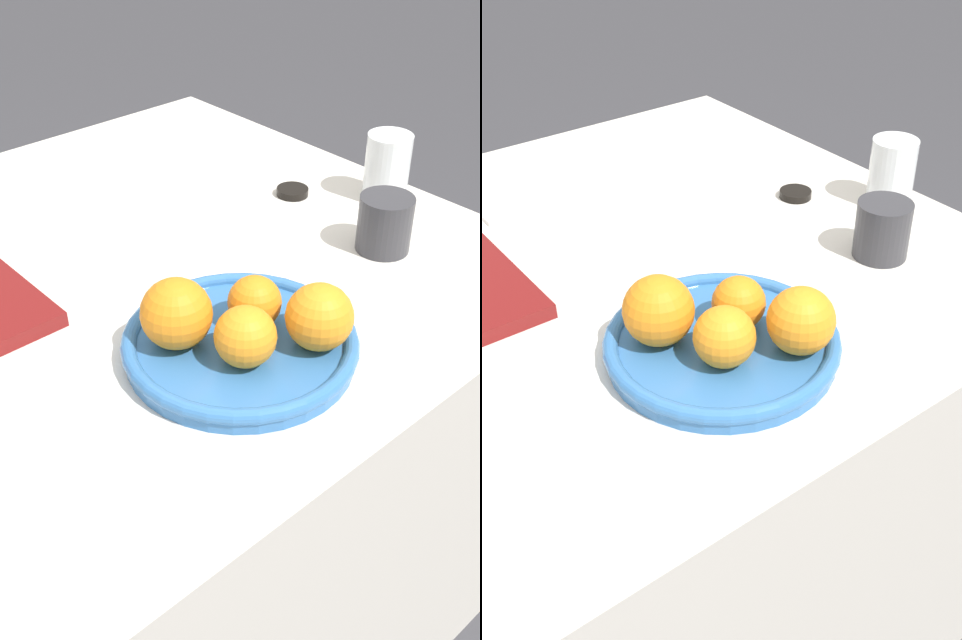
{
  "view_description": "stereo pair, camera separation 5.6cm",
  "coord_description": "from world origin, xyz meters",
  "views": [
    {
      "loc": [
        -0.37,
        -0.77,
        1.27
      ],
      "look_at": [
        0.09,
        -0.26,
        0.77
      ],
      "focal_mm": 42.0,
      "sensor_mm": 36.0,
      "label": 1
    },
    {
      "loc": [
        -0.33,
        -0.81,
        1.27
      ],
      "look_at": [
        0.09,
        -0.26,
        0.77
      ],
      "focal_mm": 42.0,
      "sensor_mm": 36.0,
      "label": 2
    }
  ],
  "objects": [
    {
      "name": "cup_0",
      "position": [
        0.41,
        -0.21,
        0.76
      ],
      "size": [
        0.08,
        0.08,
        0.08
      ],
      "color": "#333338",
      "rests_on": "table"
    },
    {
      "name": "soy_dish",
      "position": [
        0.43,
        -0.01,
        0.73
      ],
      "size": [
        0.05,
        0.05,
        0.01
      ],
      "color": "black",
      "rests_on": "table"
    },
    {
      "name": "napkin",
      "position": [
        0.05,
        0.27,
        0.72
      ],
      "size": [
        0.11,
        0.13,
        0.01
      ],
      "color": "white",
      "rests_on": "table"
    },
    {
      "name": "fruit_platter",
      "position": [
        0.09,
        -0.26,
        0.73
      ],
      "size": [
        0.28,
        0.28,
        0.03
      ],
      "color": "#336BAD",
      "rests_on": "table"
    },
    {
      "name": "orange_3",
      "position": [
        0.12,
        -0.25,
        0.77
      ],
      "size": [
        0.06,
        0.06,
        0.06
      ],
      "color": "orange",
      "rests_on": "fruit_platter"
    },
    {
      "name": "ground_plane",
      "position": [
        0.0,
        0.0,
        0.0
      ],
      "size": [
        12.0,
        12.0,
        0.0
      ],
      "primitive_type": "plane",
      "color": "#38383D"
    },
    {
      "name": "orange_1",
      "position": [
        0.07,
        -0.29,
        0.78
      ],
      "size": [
        0.07,
        0.07,
        0.07
      ],
      "color": "orange",
      "rests_on": "fruit_platter"
    },
    {
      "name": "water_glass",
      "position": [
        0.53,
        -0.11,
        0.77
      ],
      "size": [
        0.07,
        0.07,
        0.11
      ],
      "color": "silver",
      "rests_on": "table"
    },
    {
      "name": "table",
      "position": [
        0.0,
        0.0,
        0.36
      ],
      "size": [
        1.21,
        0.94,
        0.72
      ],
      "color": "silver",
      "rests_on": "ground_plane"
    },
    {
      "name": "orange_2",
      "position": [
        0.15,
        -0.33,
        0.78
      ],
      "size": [
        0.08,
        0.08,
        0.08
      ],
      "color": "orange",
      "rests_on": "fruit_platter"
    },
    {
      "name": "orange_0",
      "position": [
        0.03,
        -0.22,
        0.78
      ],
      "size": [
        0.08,
        0.08,
        0.08
      ],
      "color": "orange",
      "rests_on": "fruit_platter"
    }
  ]
}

